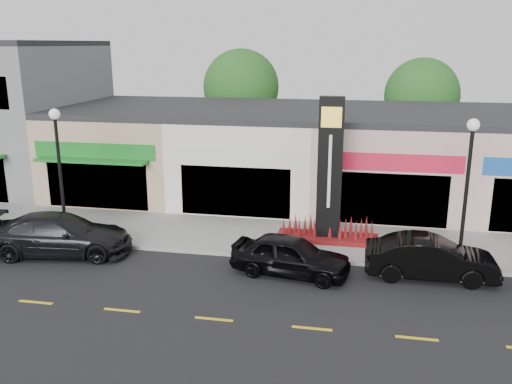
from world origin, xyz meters
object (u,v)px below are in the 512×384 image
(pylon_sign, at_px, (329,191))
(car_black_conv, at_px, (431,258))
(car_dark_sedan, at_px, (60,235))
(car_black_sedan, at_px, (291,255))
(lamp_west_near, at_px, (59,161))
(lamp_east_near, at_px, (468,178))

(pylon_sign, height_order, car_black_conv, pylon_sign)
(pylon_sign, relative_size, car_dark_sedan, 1.07)
(pylon_sign, xyz_separation_m, car_black_sedan, (-1.13, -3.43, -1.54))
(lamp_west_near, bearing_deg, car_black_conv, -4.25)
(lamp_east_near, bearing_deg, car_black_sedan, -164.23)
(car_black_sedan, bearing_deg, car_dark_sedan, 98.01)
(lamp_east_near, distance_m, car_dark_sedan, 15.68)
(pylon_sign, relative_size, car_black_sedan, 1.39)
(lamp_east_near, bearing_deg, car_black_conv, -136.97)
(car_black_sedan, xyz_separation_m, car_black_conv, (4.95, 0.63, 0.02))
(pylon_sign, bearing_deg, car_black_conv, -36.21)
(car_black_sedan, relative_size, car_black_conv, 0.94)
(car_dark_sedan, relative_size, car_black_sedan, 1.30)
(car_black_sedan, bearing_deg, lamp_east_near, -64.63)
(car_black_conv, bearing_deg, car_dark_sedan, 91.44)
(pylon_sign, xyz_separation_m, car_dark_sedan, (-10.39, -3.17, -1.46))
(car_black_sedan, bearing_deg, pylon_sign, -8.61)
(lamp_east_near, height_order, car_black_sedan, lamp_east_near)
(lamp_west_near, relative_size, lamp_east_near, 1.00)
(car_dark_sedan, height_order, car_black_conv, car_dark_sedan)
(lamp_west_near, height_order, pylon_sign, pylon_sign)
(lamp_east_near, relative_size, car_dark_sedan, 0.97)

